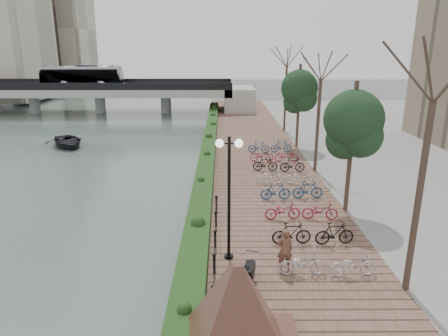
{
  "coord_description": "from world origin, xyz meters",
  "views": [
    {
      "loc": [
        1.69,
        -9.96,
        8.37
      ],
      "look_at": [
        1.8,
        11.54,
        2.0
      ],
      "focal_mm": 32.0,
      "sensor_mm": 36.0,
      "label": 1
    }
  ],
  "objects_px": {
    "granite_monument": "(237,314)",
    "lamppost": "(229,173)",
    "motorcycle": "(249,272)",
    "boat": "(67,141)",
    "pedestrian": "(285,249)"
  },
  "relations": [
    {
      "from": "lamppost",
      "to": "pedestrian",
      "type": "distance_m",
      "value": 3.5
    },
    {
      "from": "pedestrian",
      "to": "boat",
      "type": "height_order",
      "value": "pedestrian"
    },
    {
      "from": "granite_monument",
      "to": "boat",
      "type": "xyz_separation_m",
      "value": [
        -14.27,
        26.4,
        -1.45
      ]
    },
    {
      "from": "granite_monument",
      "to": "motorcycle",
      "type": "xyz_separation_m",
      "value": [
        0.57,
        3.65,
        -0.98
      ]
    },
    {
      "from": "lamppost",
      "to": "motorcycle",
      "type": "relative_size",
      "value": 3.16
    },
    {
      "from": "lamppost",
      "to": "pedestrian",
      "type": "relative_size",
      "value": 3.0
    },
    {
      "from": "lamppost",
      "to": "boat",
      "type": "height_order",
      "value": "lamppost"
    },
    {
      "from": "lamppost",
      "to": "boat",
      "type": "distance_m",
      "value": 25.48
    },
    {
      "from": "granite_monument",
      "to": "boat",
      "type": "bearing_deg",
      "value": 118.39
    },
    {
      "from": "lamppost",
      "to": "boat",
      "type": "relative_size",
      "value": 1.03
    },
    {
      "from": "motorcycle",
      "to": "boat",
      "type": "relative_size",
      "value": 0.33
    },
    {
      "from": "granite_monument",
      "to": "lamppost",
      "type": "distance_m",
      "value": 5.88
    },
    {
      "from": "granite_monument",
      "to": "motorcycle",
      "type": "relative_size",
      "value": 3.56
    },
    {
      "from": "lamppost",
      "to": "pedestrian",
      "type": "xyz_separation_m",
      "value": [
        2.05,
        -0.88,
        -2.7
      ]
    },
    {
      "from": "granite_monument",
      "to": "pedestrian",
      "type": "xyz_separation_m",
      "value": [
        1.94,
        4.63,
        -0.65
      ]
    }
  ]
}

